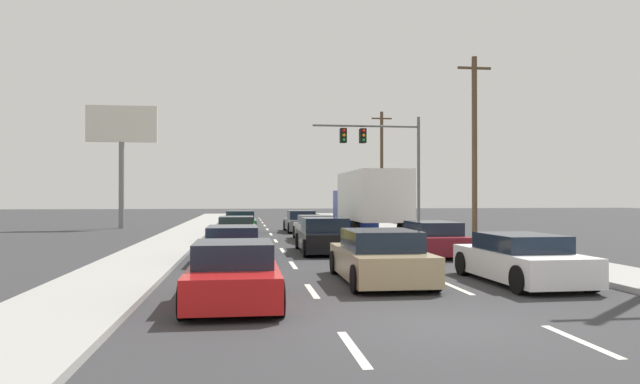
# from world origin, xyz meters

# --- Properties ---
(ground_plane) EXTENTS (140.00, 140.00, 0.00)m
(ground_plane) POSITION_xyz_m (0.00, 25.00, 0.00)
(ground_plane) COLOR #333335
(sidewalk_right) EXTENTS (2.51, 80.00, 0.14)m
(sidewalk_right) POSITION_xyz_m (6.50, 20.00, 0.07)
(sidewalk_right) COLOR #9E9E99
(sidewalk_right) RESTS_ON ground_plane
(sidewalk_left) EXTENTS (2.51, 80.00, 0.14)m
(sidewalk_left) POSITION_xyz_m (-6.50, 20.00, 0.07)
(sidewalk_left) COLOR #9E9E99
(sidewalk_left) RESTS_ON ground_plane
(lane_markings) EXTENTS (3.54, 57.00, 0.01)m
(lane_markings) POSITION_xyz_m (0.00, 21.15, 0.00)
(lane_markings) COLOR silver
(lane_markings) RESTS_ON ground_plane
(car_green) EXTENTS (1.95, 4.15, 1.31)m
(car_green) POSITION_xyz_m (-3.42, 24.64, 0.59)
(car_green) COLOR #196B38
(car_green) RESTS_ON ground_plane
(car_yellow) EXTENTS (1.85, 4.24, 1.23)m
(car_yellow) POSITION_xyz_m (-3.56, 17.49, 0.57)
(car_yellow) COLOR yellow
(car_yellow) RESTS_ON ground_plane
(car_navy) EXTENTS (1.92, 4.61, 1.18)m
(car_navy) POSITION_xyz_m (-3.59, 9.80, 0.55)
(car_navy) COLOR #141E4C
(car_navy) RESTS_ON ground_plane
(car_red) EXTENTS (1.86, 4.06, 1.23)m
(car_red) POSITION_xyz_m (-3.43, 2.39, 0.56)
(car_red) COLOR red
(car_red) RESTS_ON ground_plane
(car_gray) EXTENTS (1.85, 4.48, 1.29)m
(car_gray) POSITION_xyz_m (0.20, 25.73, 0.59)
(car_gray) COLOR slate
(car_gray) RESTS_ON ground_plane
(car_silver) EXTENTS (1.92, 4.64, 1.23)m
(car_silver) POSITION_xyz_m (0.23, 18.70, 0.57)
(car_silver) COLOR #B7BABF
(car_silver) RESTS_ON ground_plane
(car_black) EXTENTS (1.98, 4.50, 1.33)m
(car_black) POSITION_xyz_m (-0.17, 12.62, 0.61)
(car_black) COLOR black
(car_black) RESTS_ON ground_plane
(car_tan) EXTENTS (2.02, 4.39, 1.31)m
(car_tan) POSITION_xyz_m (0.14, 4.78, 0.61)
(car_tan) COLOR tan
(car_tan) RESTS_ON ground_plane
(box_truck) EXTENTS (2.66, 9.12, 3.42)m
(box_truck) POSITION_xyz_m (3.30, 20.59, 2.00)
(box_truck) COLOR white
(box_truck) RESTS_ON ground_plane
(car_maroon) EXTENTS (1.87, 4.69, 1.23)m
(car_maroon) POSITION_xyz_m (3.57, 11.20, 0.57)
(car_maroon) COLOR maroon
(car_maroon) RESTS_ON ground_plane
(car_white) EXTENTS (1.97, 4.28, 1.21)m
(car_white) POSITION_xyz_m (3.55, 4.18, 0.57)
(car_white) COLOR white
(car_white) RESTS_ON ground_plane
(traffic_signal_mast) EXTENTS (7.22, 0.69, 7.47)m
(traffic_signal_mast) POSITION_xyz_m (5.49, 28.08, 5.46)
(traffic_signal_mast) COLOR #595B56
(traffic_signal_mast) RESTS_ON ground_plane
(utility_pole_mid) EXTENTS (1.80, 0.28, 9.51)m
(utility_pole_mid) POSITION_xyz_m (8.80, 19.75, 4.89)
(utility_pole_mid) COLOR brown
(utility_pole_mid) RESTS_ON ground_plane
(utility_pole_far) EXTENTS (1.80, 0.28, 9.65)m
(utility_pole_far) POSITION_xyz_m (8.84, 40.58, 4.96)
(utility_pole_far) COLOR brown
(utility_pole_far) RESTS_ON ground_plane
(roadside_billboard) EXTENTS (4.67, 0.36, 8.30)m
(roadside_billboard) POSITION_xyz_m (-11.43, 31.17, 6.04)
(roadside_billboard) COLOR slate
(roadside_billboard) RESTS_ON ground_plane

